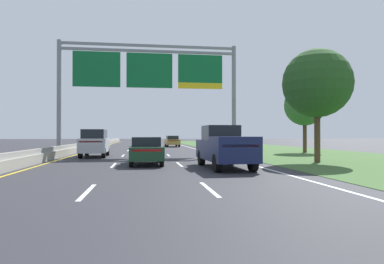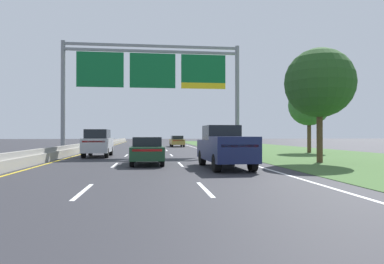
{
  "view_description": "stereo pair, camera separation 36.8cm",
  "coord_description": "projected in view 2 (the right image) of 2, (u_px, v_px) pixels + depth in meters",
  "views": [
    {
      "loc": [
        -0.18,
        -0.06,
        1.7
      ],
      "look_at": [
        2.19,
        16.79,
        1.84
      ],
      "focal_mm": 32.07,
      "sensor_mm": 36.0,
      "label": 1
    },
    {
      "loc": [
        0.18,
        -0.1,
        1.7
      ],
      "look_at": [
        2.19,
        16.79,
        1.84
      ],
      "focal_mm": 32.07,
      "sensor_mm": 36.0,
      "label": 2
    }
  ],
  "objects": [
    {
      "name": "pickup_truck_navy",
      "position": [
        225.0,
        147.0,
        17.54
      ],
      "size": [
        2.15,
        5.46,
        2.2
      ],
      "rotation": [
        0.0,
        0.0,
        1.6
      ],
      "color": "#161E47",
      "rests_on": "ground"
    },
    {
      "name": "car_gold_right_lane_sedan",
      "position": [
        177.0,
        141.0,
        48.72
      ],
      "size": [
        1.94,
        4.45,
        1.57
      ],
      "rotation": [
        0.0,
        0.0,
        1.6
      ],
      "color": "#A38438",
      "rests_on": "ground"
    },
    {
      "name": "roadside_tree_mid",
      "position": [
        309.0,
        105.0,
        32.22
      ],
      "size": [
        3.86,
        3.86,
        6.43
      ],
      "color": "#4C3823",
      "rests_on": "ground"
    },
    {
      "name": "roadside_tree_near",
      "position": [
        319.0,
        83.0,
        20.84
      ],
      "size": [
        4.21,
        4.21,
        6.98
      ],
      "color": "#4C3823",
      "rests_on": "ground"
    },
    {
      "name": "car_darkgreen_centre_lane_sedan",
      "position": [
        147.0,
        150.0,
        19.66
      ],
      "size": [
        1.88,
        4.42,
        1.57
      ],
      "rotation": [
        0.0,
        0.0,
        1.58
      ],
      "color": "#193D23",
      "rests_on": "ground"
    },
    {
      "name": "overhead_sign_gantry",
      "position": [
        153.0,
        76.0,
        29.01
      ],
      "size": [
        15.06,
        0.42,
        9.48
      ],
      "color": "gray",
      "rests_on": "ground"
    },
    {
      "name": "grass_verge_right",
      "position": [
        281.0,
        151.0,
        36.47
      ],
      "size": [
        14.0,
        110.0,
        0.02
      ],
      "primitive_type": "cube",
      "color": "#3D602D",
      "rests_on": "ground"
    },
    {
      "name": "car_silver_left_lane_suv",
      "position": [
        98.0,
        143.0,
        26.57
      ],
      "size": [
        1.98,
        4.73,
        2.11
      ],
      "rotation": [
        0.0,
        0.0,
        1.59
      ],
      "color": "#B2B5BA",
      "rests_on": "ground"
    },
    {
      "name": "lane_striping",
      "position": [
        149.0,
        152.0,
        34.37
      ],
      "size": [
        11.96,
        106.0,
        0.01
      ],
      "color": "white",
      "rests_on": "ground"
    },
    {
      "name": "median_barrier_concrete",
      "position": [
        83.0,
        148.0,
        34.04
      ],
      "size": [
        0.6,
        110.0,
        0.85
      ],
      "color": "#99968E",
      "rests_on": "ground"
    },
    {
      "name": "ground_plane",
      "position": [
        149.0,
        151.0,
        34.82
      ],
      "size": [
        220.0,
        220.0,
        0.0
      ],
      "primitive_type": "plane",
      "color": "#2B2B30"
    }
  ]
}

